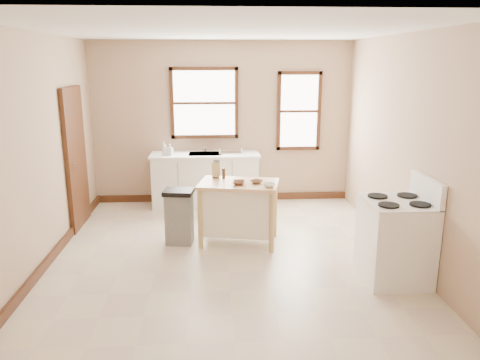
{
  "coord_description": "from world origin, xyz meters",
  "views": [
    {
      "loc": [
        -0.17,
        -5.67,
        2.47
      ],
      "look_at": [
        0.19,
        0.4,
        0.91
      ],
      "focal_mm": 35.0,
      "sensor_mm": 36.0,
      "label": 1
    }
  ],
  "objects_px": {
    "soap_bottle_a": "(164,149)",
    "gas_stove": "(396,229)",
    "bowl_a": "(239,183)",
    "bowl_b": "(257,182)",
    "bowl_c": "(269,185)",
    "trash_bin": "(179,217)",
    "kitchen_island": "(239,213)",
    "soap_bottle_b": "(170,150)",
    "knife_block": "(216,171)",
    "dish_rack": "(230,150)",
    "pepper_grinder": "(224,173)"
  },
  "relations": [
    {
      "from": "bowl_c",
      "to": "pepper_grinder",
      "type": "bearing_deg",
      "value": 140.1
    },
    {
      "from": "bowl_b",
      "to": "bowl_a",
      "type": "bearing_deg",
      "value": -169.3
    },
    {
      "from": "bowl_b",
      "to": "soap_bottle_a",
      "type": "bearing_deg",
      "value": 128.98
    },
    {
      "from": "kitchen_island",
      "to": "trash_bin",
      "type": "height_order",
      "value": "kitchen_island"
    },
    {
      "from": "soap_bottle_b",
      "to": "trash_bin",
      "type": "relative_size",
      "value": 0.25
    },
    {
      "from": "trash_bin",
      "to": "kitchen_island",
      "type": "bearing_deg",
      "value": 5.91
    },
    {
      "from": "pepper_grinder",
      "to": "bowl_b",
      "type": "bearing_deg",
      "value": -33.51
    },
    {
      "from": "pepper_grinder",
      "to": "bowl_c",
      "type": "bearing_deg",
      "value": -39.9
    },
    {
      "from": "soap_bottle_a",
      "to": "dish_rack",
      "type": "height_order",
      "value": "soap_bottle_a"
    },
    {
      "from": "trash_bin",
      "to": "gas_stove",
      "type": "xyz_separation_m",
      "value": [
        2.53,
        -1.25,
        0.22
      ]
    },
    {
      "from": "trash_bin",
      "to": "bowl_a",
      "type": "bearing_deg",
      "value": -1.6
    },
    {
      "from": "dish_rack",
      "to": "kitchen_island",
      "type": "xyz_separation_m",
      "value": [
        0.04,
        -1.79,
        -0.54
      ]
    },
    {
      "from": "trash_bin",
      "to": "dish_rack",
      "type": "bearing_deg",
      "value": 73.86
    },
    {
      "from": "bowl_a",
      "to": "bowl_b",
      "type": "height_order",
      "value": "bowl_a"
    },
    {
      "from": "soap_bottle_a",
      "to": "kitchen_island",
      "type": "distance_m",
      "value": 2.11
    },
    {
      "from": "pepper_grinder",
      "to": "bowl_a",
      "type": "bearing_deg",
      "value": -60.28
    },
    {
      "from": "trash_bin",
      "to": "pepper_grinder",
      "type": "bearing_deg",
      "value": 25.67
    },
    {
      "from": "bowl_a",
      "to": "gas_stove",
      "type": "height_order",
      "value": "gas_stove"
    },
    {
      "from": "dish_rack",
      "to": "bowl_c",
      "type": "distance_m",
      "value": 2.09
    },
    {
      "from": "dish_rack",
      "to": "bowl_c",
      "type": "relative_size",
      "value": 2.42
    },
    {
      "from": "pepper_grinder",
      "to": "dish_rack",
      "type": "bearing_deg",
      "value": 84.24
    },
    {
      "from": "soap_bottle_a",
      "to": "kitchen_island",
      "type": "xyz_separation_m",
      "value": [
        1.16,
        -1.66,
        -0.6
      ]
    },
    {
      "from": "soap_bottle_b",
      "to": "gas_stove",
      "type": "xyz_separation_m",
      "value": [
        2.78,
        -2.89,
        -0.41
      ]
    },
    {
      "from": "bowl_a",
      "to": "knife_block",
      "type": "bearing_deg",
      "value": 127.23
    },
    {
      "from": "gas_stove",
      "to": "soap_bottle_b",
      "type": "bearing_deg",
      "value": 133.84
    },
    {
      "from": "soap_bottle_a",
      "to": "gas_stove",
      "type": "xyz_separation_m",
      "value": [
        2.87,
        -2.89,
        -0.43
      ]
    },
    {
      "from": "bowl_c",
      "to": "gas_stove",
      "type": "height_order",
      "value": "gas_stove"
    },
    {
      "from": "pepper_grinder",
      "to": "bowl_b",
      "type": "xyz_separation_m",
      "value": [
        0.43,
        -0.29,
        -0.06
      ]
    },
    {
      "from": "bowl_c",
      "to": "gas_stove",
      "type": "relative_size",
      "value": 0.13
    },
    {
      "from": "kitchen_island",
      "to": "bowl_b",
      "type": "xyz_separation_m",
      "value": [
        0.24,
        -0.06,
        0.45
      ]
    },
    {
      "from": "bowl_b",
      "to": "bowl_c",
      "type": "bearing_deg",
      "value": -53.42
    },
    {
      "from": "knife_block",
      "to": "bowl_b",
      "type": "relative_size",
      "value": 1.23
    },
    {
      "from": "soap_bottle_a",
      "to": "pepper_grinder",
      "type": "height_order",
      "value": "soap_bottle_a"
    },
    {
      "from": "knife_block",
      "to": "trash_bin",
      "type": "xyz_separation_m",
      "value": [
        -0.51,
        -0.26,
        -0.58
      ]
    },
    {
      "from": "knife_block",
      "to": "bowl_c",
      "type": "relative_size",
      "value": 1.25
    },
    {
      "from": "bowl_a",
      "to": "bowl_c",
      "type": "bearing_deg",
      "value": -21.33
    },
    {
      "from": "soap_bottle_b",
      "to": "knife_block",
      "type": "relative_size",
      "value": 0.95
    },
    {
      "from": "knife_block",
      "to": "pepper_grinder",
      "type": "height_order",
      "value": "knife_block"
    },
    {
      "from": "soap_bottle_a",
      "to": "knife_block",
      "type": "height_order",
      "value": "soap_bottle_a"
    },
    {
      "from": "soap_bottle_b",
      "to": "bowl_a",
      "type": "distance_m",
      "value": 2.06
    },
    {
      "from": "bowl_c",
      "to": "trash_bin",
      "type": "bearing_deg",
      "value": 166.64
    },
    {
      "from": "dish_rack",
      "to": "kitchen_island",
      "type": "bearing_deg",
      "value": -79.18
    },
    {
      "from": "soap_bottle_a",
      "to": "dish_rack",
      "type": "xyz_separation_m",
      "value": [
        1.12,
        0.12,
        -0.06
      ]
    },
    {
      "from": "pepper_grinder",
      "to": "trash_bin",
      "type": "xyz_separation_m",
      "value": [
        -0.62,
        -0.2,
        -0.56
      ]
    },
    {
      "from": "bowl_b",
      "to": "trash_bin",
      "type": "height_order",
      "value": "bowl_b"
    },
    {
      "from": "bowl_c",
      "to": "trash_bin",
      "type": "xyz_separation_m",
      "value": [
        -1.2,
        0.29,
        -0.51
      ]
    },
    {
      "from": "gas_stove",
      "to": "soap_bottle_a",
      "type": "bearing_deg",
      "value": 134.83
    },
    {
      "from": "pepper_grinder",
      "to": "bowl_a",
      "type": "distance_m",
      "value": 0.39
    },
    {
      "from": "bowl_a",
      "to": "pepper_grinder",
      "type": "bearing_deg",
      "value": 119.72
    },
    {
      "from": "dish_rack",
      "to": "bowl_a",
      "type": "distance_m",
      "value": 1.89
    }
  ]
}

